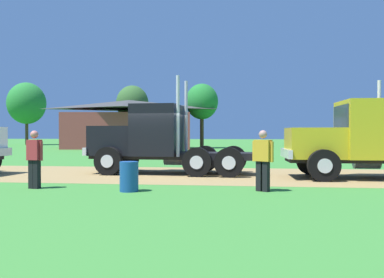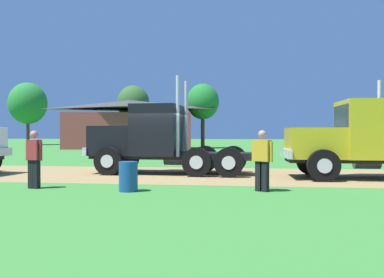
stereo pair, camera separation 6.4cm
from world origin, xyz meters
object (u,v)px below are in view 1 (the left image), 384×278
(truck_foreground_white, at_px, (153,141))
(visitor_walking_mid, at_px, (34,157))
(shed_building, at_px, (129,125))
(visitor_standing_near, at_px, (263,158))
(steel_barrel, at_px, (129,176))

(truck_foreground_white, height_order, visitor_walking_mid, truck_foreground_white)
(truck_foreground_white, distance_m, shed_building, 28.91)
(truck_foreground_white, xyz_separation_m, visitor_walking_mid, (-2.60, -5.17, -0.43))
(visitor_standing_near, distance_m, shed_building, 35.06)
(visitor_standing_near, bearing_deg, truck_foreground_white, 131.44)
(visitor_standing_near, distance_m, steel_barrel, 3.96)
(truck_foreground_white, distance_m, visitor_standing_near, 6.60)
(truck_foreground_white, distance_m, visitor_walking_mid, 5.80)
(visitor_standing_near, relative_size, shed_building, 0.12)
(truck_foreground_white, height_order, steel_barrel, truck_foreground_white)
(visitor_walking_mid, distance_m, shed_building, 33.31)
(visitor_standing_near, height_order, steel_barrel, visitor_standing_near)
(truck_foreground_white, bearing_deg, steel_barrel, -85.08)
(visitor_walking_mid, xyz_separation_m, shed_building, (-6.16, 32.70, 1.64))
(shed_building, bearing_deg, truck_foreground_white, -72.35)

